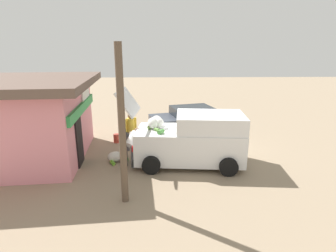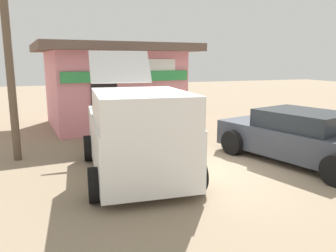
{
  "view_description": "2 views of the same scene",
  "coord_description": "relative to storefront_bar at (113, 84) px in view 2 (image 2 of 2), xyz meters",
  "views": [
    {
      "loc": [
        -11.95,
        1.27,
        4.32
      ],
      "look_at": [
        -0.65,
        0.97,
        1.06
      ],
      "focal_mm": 28.91,
      "sensor_mm": 36.0,
      "label": 1
    },
    {
      "loc": [
        -4.08,
        -7.01,
        2.59
      ],
      "look_at": [
        -1.19,
        0.83,
        0.94
      ],
      "focal_mm": 35.54,
      "sensor_mm": 36.0,
      "label": 2
    }
  ],
  "objects": [
    {
      "name": "ground_plane",
      "position": [
        1.5,
        -6.37,
        -1.67
      ],
      "size": [
        60.0,
        60.0,
        0.0
      ],
      "primitive_type": "plane",
      "color": "gray"
    },
    {
      "name": "storefront_bar",
      "position": [
        0.0,
        0.0,
        0.0
      ],
      "size": [
        6.19,
        5.31,
        3.21
      ],
      "color": "pink",
      "rests_on": "ground_plane"
    },
    {
      "name": "delivery_van",
      "position": [
        -0.73,
        -6.31,
        -0.68
      ],
      "size": [
        2.53,
        4.76,
        2.86
      ],
      "color": "white",
      "rests_on": "ground_plane"
    },
    {
      "name": "parked_sedan",
      "position": [
        3.54,
        -6.74,
        -1.03
      ],
      "size": [
        3.04,
        4.65,
        1.33
      ],
      "color": "#383D47",
      "rests_on": "ground_plane"
    },
    {
      "name": "vendor_standing",
      "position": [
        0.78,
        -3.79,
        -0.71
      ],
      "size": [
        0.47,
        0.48,
        1.66
      ],
      "color": "#4C4C51",
      "rests_on": "ground_plane"
    },
    {
      "name": "customer_bending",
      "position": [
        -0.81,
        -4.01,
        -0.81
      ],
      "size": [
        0.79,
        0.72,
        1.38
      ],
      "color": "#4C4C51",
      "rests_on": "ground_plane"
    },
    {
      "name": "unloaded_banana_pile",
      "position": [
        -0.47,
        -3.31,
        -1.5
      ],
      "size": [
        0.85,
        0.83,
        0.4
      ],
      "color": "silver",
      "rests_on": "ground_plane"
    },
    {
      "name": "paint_bucket",
      "position": [
        1.77,
        -2.99,
        -1.47
      ],
      "size": [
        0.3,
        0.3,
        0.4
      ],
      "primitive_type": "cylinder",
      "color": "#BF3F33",
      "rests_on": "ground_plane"
    },
    {
      "name": "utility_pole",
      "position": [
        -3.39,
        -4.04,
        0.57
      ],
      "size": [
        0.2,
        0.2,
        4.49
      ],
      "primitive_type": "cylinder",
      "color": "brown",
      "rests_on": "ground_plane"
    }
  ]
}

